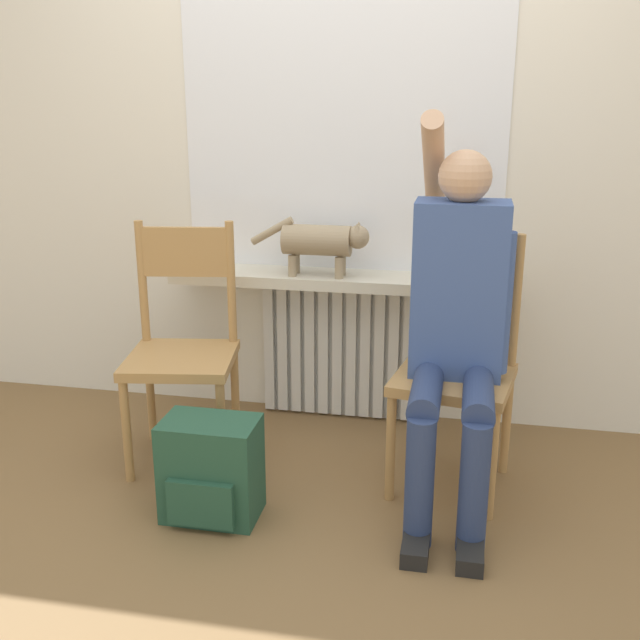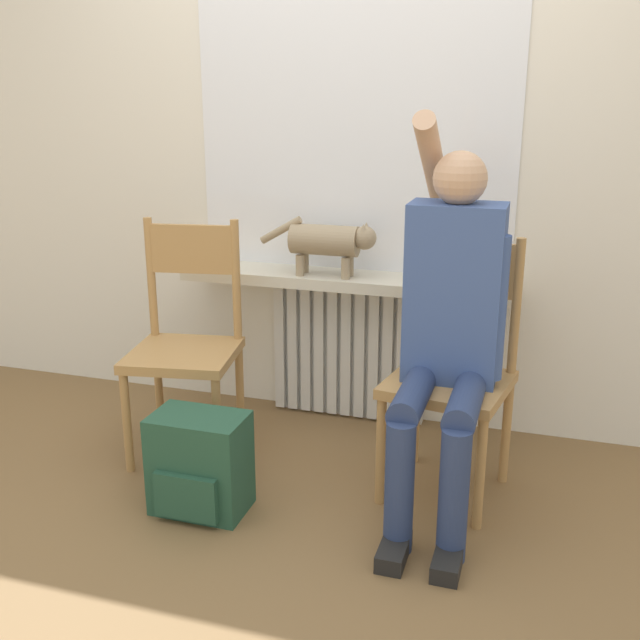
% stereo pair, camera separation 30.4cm
% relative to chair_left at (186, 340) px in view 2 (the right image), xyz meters
% --- Properties ---
extents(ground_plane, '(12.00, 12.00, 0.00)m').
position_rel_chair_left_xyz_m(ground_plane, '(0.56, -0.61, -0.50)').
color(ground_plane, brown).
extents(wall_with_window, '(7.00, 0.06, 2.70)m').
position_rel_chair_left_xyz_m(wall_with_window, '(0.56, 0.62, 0.85)').
color(wall_with_window, white).
rests_on(wall_with_window, ground_plane).
extents(radiator, '(0.73, 0.08, 0.66)m').
position_rel_chair_left_xyz_m(radiator, '(0.56, 0.54, -0.17)').
color(radiator, silver).
rests_on(radiator, ground_plane).
extents(windowsill, '(1.50, 0.26, 0.05)m').
position_rel_chair_left_xyz_m(windowsill, '(0.56, 0.46, 0.19)').
color(windowsill, beige).
rests_on(windowsill, radiator).
extents(window_glass, '(1.44, 0.01, 1.18)m').
position_rel_chair_left_xyz_m(window_glass, '(0.56, 0.59, 0.81)').
color(window_glass, white).
rests_on(window_glass, windowsill).
extents(chair_left, '(0.49, 0.49, 0.99)m').
position_rel_chair_left_xyz_m(chair_left, '(0.00, 0.00, 0.00)').
color(chair_left, '#B2844C').
rests_on(chair_left, ground_plane).
extents(chair_right, '(0.49, 0.49, 0.99)m').
position_rel_chair_left_xyz_m(chair_right, '(1.12, -0.00, 0.00)').
color(chair_right, '#B2844C').
rests_on(chair_right, ground_plane).
extents(person, '(0.36, 1.00, 1.44)m').
position_rel_chair_left_xyz_m(person, '(1.11, -0.12, 0.22)').
color(person, navy).
rests_on(person, ground_plane).
extents(cat, '(0.53, 0.13, 0.26)m').
position_rel_chair_left_xyz_m(cat, '(0.50, 0.42, 0.37)').
color(cat, '#9E896B').
rests_on(cat, windowsill).
extents(backpack, '(0.35, 0.25, 0.38)m').
position_rel_chair_left_xyz_m(backpack, '(0.26, -0.44, -0.31)').
color(backpack, '#234C38').
rests_on(backpack, ground_plane).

